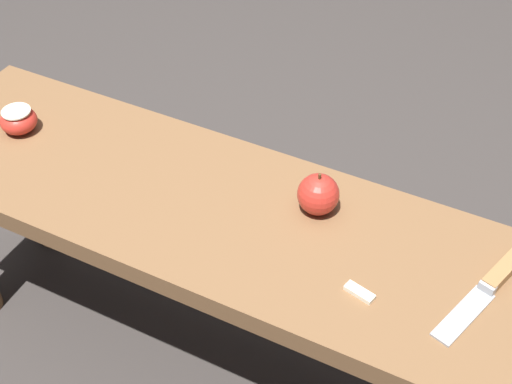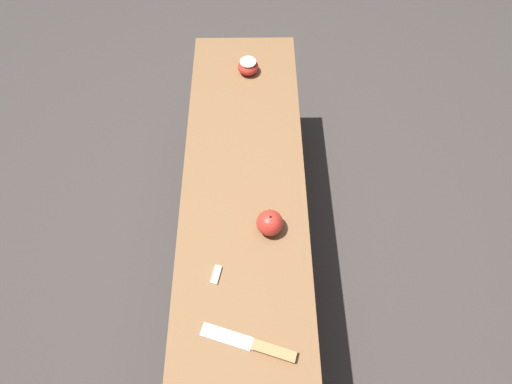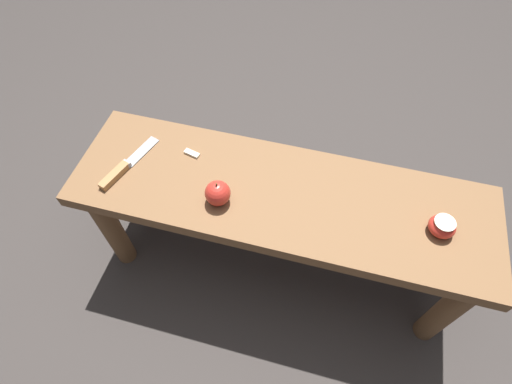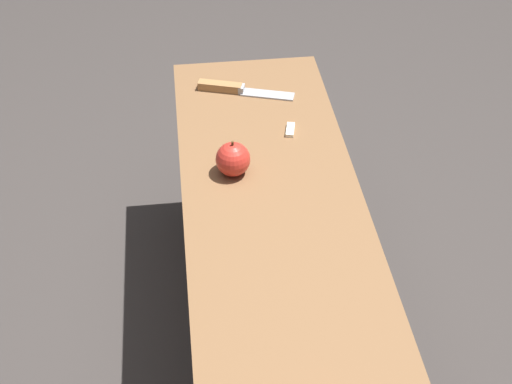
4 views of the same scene
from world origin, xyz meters
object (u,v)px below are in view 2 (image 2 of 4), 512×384
knife (261,347)px  apple_whole (270,223)px  apple_cut (248,67)px  wooden_bench (244,193)px

knife → apple_whole: (0.30, -0.03, 0.03)m
apple_cut → wooden_bench: bearing=178.2°
knife → apple_cut: size_ratio=3.25×
wooden_bench → knife: bearing=-174.7°
apple_whole → apple_cut: bearing=5.5°
wooden_bench → knife: size_ratio=5.32×
wooden_bench → apple_cut: size_ratio=17.32×
apple_whole → apple_cut: (0.59, 0.06, -0.01)m
apple_whole → knife: bearing=175.0°
knife → wooden_bench: bearing=-67.3°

